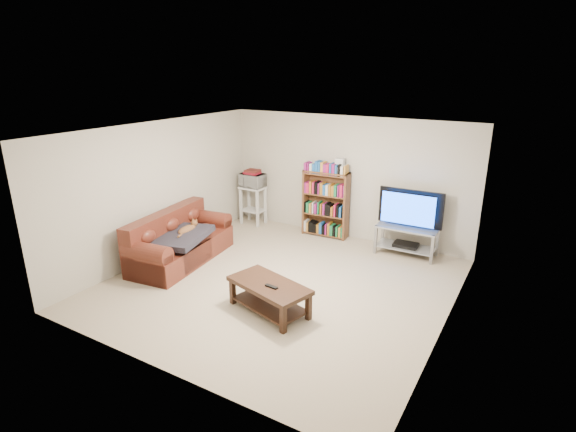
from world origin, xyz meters
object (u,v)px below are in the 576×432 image
Objects in this scene: sofa at (178,244)px; tv_stand at (407,236)px; bookshelf at (326,203)px; coffee_table at (269,292)px.

tv_stand is at bearing 26.63° from sofa.
bookshelf is at bearing 47.85° from sofa.
bookshelf is at bearing 117.35° from coffee_table.
coffee_table is at bearing -81.26° from bookshelf.
sofa is 1.97× the size of tv_stand.
tv_stand reaches higher than coffee_table.
bookshelf is (1.70, 2.42, 0.38)m from sofa.
coffee_table is 0.97× the size of bookshelf.
sofa reaches higher than tv_stand.
sofa is 1.60× the size of bookshelf.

